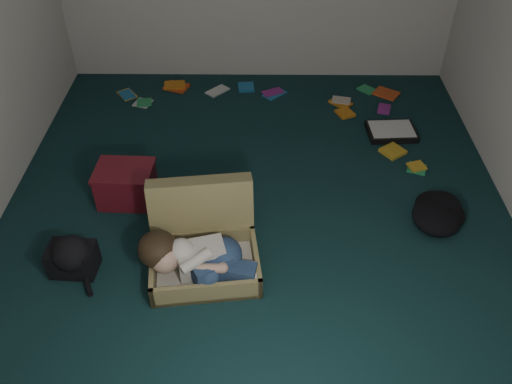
{
  "coord_description": "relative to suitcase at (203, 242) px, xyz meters",
  "views": [
    {
      "loc": [
        0.03,
        -3.13,
        2.91
      ],
      "look_at": [
        0.0,
        -0.15,
        0.35
      ],
      "focal_mm": 38.0,
      "sensor_mm": 36.0,
      "label": 1
    }
  ],
  "objects": [
    {
      "name": "floor",
      "position": [
        0.37,
        0.47,
        -0.16
      ],
      "size": [
        4.5,
        4.5,
        0.0
      ],
      "primitive_type": "plane",
      "color": "#0E282A",
      "rests_on": "ground"
    },
    {
      "name": "suitcase",
      "position": [
        0.0,
        0.0,
        0.0
      ],
      "size": [
        0.83,
        0.81,
        0.55
      ],
      "rotation": [
        0.0,
        0.0,
        0.12
      ],
      "color": "#928550",
      "rests_on": "floor"
    },
    {
      "name": "person",
      "position": [
        -0.03,
        -0.19,
        0.04
      ],
      "size": [
        0.82,
        0.39,
        0.34
      ],
      "rotation": [
        0.0,
        0.0,
        0.12
      ],
      "color": "silver",
      "rests_on": "suitcase"
    },
    {
      "name": "maroon_bin",
      "position": [
        -0.67,
        0.63,
        -0.01
      ],
      "size": [
        0.46,
        0.37,
        0.31
      ],
      "rotation": [
        0.0,
        0.0,
        -0.04
      ],
      "color": "maroon",
      "rests_on": "floor"
    },
    {
      "name": "backpack",
      "position": [
        -0.9,
        -0.12,
        -0.05
      ],
      "size": [
        0.42,
        0.34,
        0.24
      ],
      "primitive_type": null,
      "rotation": [
        0.0,
        0.0,
        -0.07
      ],
      "color": "black",
      "rests_on": "floor"
    },
    {
      "name": "clothing_pile",
      "position": [
        1.82,
        0.41,
        -0.09
      ],
      "size": [
        0.48,
        0.41,
        0.14
      ],
      "primitive_type": null,
      "rotation": [
        0.0,
        0.0,
        -0.09
      ],
      "color": "black",
      "rests_on": "floor"
    },
    {
      "name": "paper_tray",
      "position": [
        1.63,
        1.58,
        -0.13
      ],
      "size": [
        0.46,
        0.36,
        0.06
      ],
      "rotation": [
        0.0,
        0.0,
        0.06
      ],
      "color": "black",
      "rests_on": "floor"
    },
    {
      "name": "book_scatter",
      "position": [
        0.77,
        2.04,
        -0.15
      ],
      "size": [
        2.95,
        1.61,
        0.02
      ],
      "color": "gold",
      "rests_on": "floor"
    }
  ]
}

